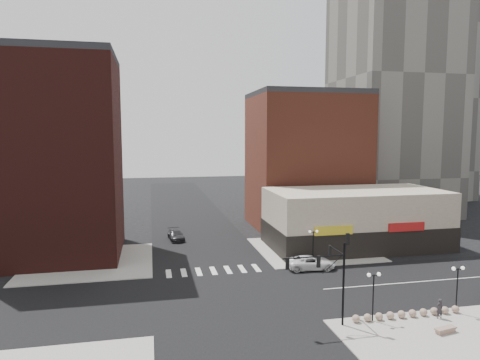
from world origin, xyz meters
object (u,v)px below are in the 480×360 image
object	(u,v)px
dark_sedan_north	(176,235)
pedestrian	(440,309)
street_lamp_se_b	(458,278)
stone_bench	(445,330)
street_lamp_se_a	(374,284)
white_suv	(311,263)
street_lamp_ne	(313,238)
traffic_signal	(331,267)

from	to	relation	value
dark_sedan_north	pedestrian	distance (m)	38.39
street_lamp_se_b	stone_bench	xyz separation A→B (m)	(-3.48, -3.19, -2.94)
street_lamp_se_a	white_suv	xyz separation A→B (m)	(0.17, 14.49, -2.50)
street_lamp_ne	white_suv	size ratio (longest dim) A/B	0.73
traffic_signal	street_lamp_se_b	size ratio (longest dim) A/B	1.87
traffic_signal	street_lamp_ne	bearing A→B (deg)	73.25
pedestrian	street_lamp_ne	bearing A→B (deg)	-76.56
pedestrian	stone_bench	world-z (taller)	pedestrian
traffic_signal	dark_sedan_north	bearing A→B (deg)	108.58
street_lamp_ne	pedestrian	distance (m)	17.55
street_lamp_se_b	dark_sedan_north	size ratio (longest dim) A/B	0.82
street_lamp_se_b	street_lamp_ne	size ratio (longest dim) A/B	1.00
street_lamp_ne	dark_sedan_north	bearing A→B (deg)	134.15
traffic_signal	dark_sedan_north	xyz separation A→B (m)	(-10.67, 31.73, -4.23)
traffic_signal	stone_bench	bearing A→B (deg)	-22.05
street_lamp_ne	white_suv	world-z (taller)	street_lamp_ne
street_lamp_se_b	street_lamp_ne	distance (m)	17.46
street_lamp_ne	traffic_signal	bearing A→B (deg)	-106.75
pedestrian	traffic_signal	bearing A→B (deg)	-7.92
dark_sedan_north	traffic_signal	bearing A→B (deg)	-77.14
street_lamp_se_a	dark_sedan_north	bearing A→B (deg)	114.34
traffic_signal	street_lamp_ne	xyz separation A→B (m)	(4.76, 15.83, -1.67)
traffic_signal	street_lamp_se_a	world-z (taller)	traffic_signal
street_lamp_se_b	dark_sedan_north	xyz separation A→B (m)	(-22.43, 31.90, -2.56)
street_lamp_se_a	street_lamp_se_b	size ratio (longest dim) A/B	1.00
dark_sedan_north	street_lamp_ne	bearing A→B (deg)	-51.58
street_lamp_se_b	white_suv	xyz separation A→B (m)	(-7.83, 14.49, -2.50)
traffic_signal	street_lamp_ne	size ratio (longest dim) A/B	1.87
street_lamp_se_b	stone_bench	world-z (taller)	street_lamp_se_b
street_lamp_ne	pedestrian	bearing A→B (deg)	-74.00
street_lamp_ne	dark_sedan_north	xyz separation A→B (m)	(-15.43, 15.90, -2.56)
street_lamp_se_a	white_suv	world-z (taller)	street_lamp_se_a
traffic_signal	dark_sedan_north	world-z (taller)	traffic_signal
stone_bench	dark_sedan_north	bearing A→B (deg)	107.66
street_lamp_se_b	pedestrian	size ratio (longest dim) A/B	2.41
stone_bench	white_suv	bearing A→B (deg)	93.11
pedestrian	stone_bench	size ratio (longest dim) A/B	0.89
dark_sedan_north	stone_bench	world-z (taller)	dark_sedan_north
street_lamp_se_a	dark_sedan_north	world-z (taller)	street_lamp_se_a
white_suv	dark_sedan_north	size ratio (longest dim) A/B	1.12
dark_sedan_north	street_lamp_se_b	bearing A→B (deg)	-60.61
street_lamp_se_b	stone_bench	bearing A→B (deg)	-137.50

